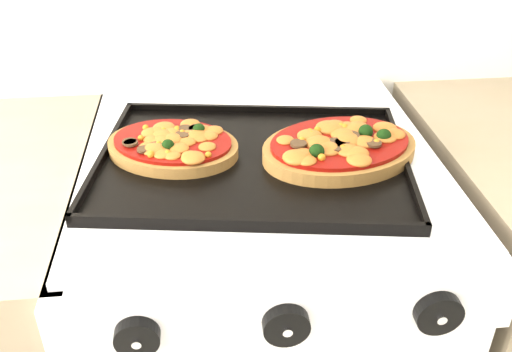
{
  "coord_description": "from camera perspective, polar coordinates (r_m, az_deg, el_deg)",
  "views": [
    {
      "loc": [
        -0.12,
        0.88,
        1.39
      ],
      "look_at": [
        -0.04,
        1.62,
        0.92
      ],
      "focal_mm": 40.0,
      "sensor_mm": 36.0,
      "label": 1
    }
  ],
  "objects": [
    {
      "name": "control_panel",
      "position": [
        0.74,
        3.11,
        -13.55
      ],
      "size": [
        0.6,
        0.02,
        0.09
      ],
      "primitive_type": "cube",
      "color": "white",
      "rests_on": "stove"
    },
    {
      "name": "pizza_right",
      "position": [
        0.93,
        8.35,
        3.0
      ],
      "size": [
        0.29,
        0.24,
        0.04
      ],
      "primitive_type": null,
      "rotation": [
        0.0,
        0.0,
        0.21
      ],
      "color": "olive",
      "rests_on": "baking_tray"
    },
    {
      "name": "baking_tray",
      "position": [
        0.92,
        -0.32,
        1.75
      ],
      "size": [
        0.54,
        0.43,
        0.02
      ],
      "primitive_type": "cube",
      "rotation": [
        0.0,
        0.0,
        -0.15
      ],
      "color": "black",
      "rests_on": "stove"
    },
    {
      "name": "knob_center",
      "position": [
        0.73,
        3.04,
        -14.69
      ],
      "size": [
        0.06,
        0.02,
        0.06
      ],
      "primitive_type": "cylinder",
      "rotation": [
        1.57,
        0.0,
        0.0
      ],
      "color": "black",
      "rests_on": "control_panel"
    },
    {
      "name": "knob_left",
      "position": [
        0.73,
        -11.8,
        -15.5
      ],
      "size": [
        0.06,
        0.02,
        0.06
      ],
      "primitive_type": "cylinder",
      "rotation": [
        1.57,
        0.0,
        0.0
      ],
      "color": "black",
      "rests_on": "control_panel"
    },
    {
      "name": "knob_right",
      "position": [
        0.78,
        17.78,
        -12.95
      ],
      "size": [
        0.06,
        0.02,
        0.06
      ],
      "primitive_type": "cylinder",
      "rotation": [
        1.57,
        0.0,
        0.0
      ],
      "color": "black",
      "rests_on": "control_panel"
    },
    {
      "name": "stove",
      "position": [
        1.25,
        0.32,
        -16.2
      ],
      "size": [
        0.6,
        0.6,
        0.91
      ],
      "primitive_type": "cube",
      "color": "white",
      "rests_on": "floor"
    },
    {
      "name": "pizza_left",
      "position": [
        0.94,
        -8.33,
        3.17
      ],
      "size": [
        0.26,
        0.23,
        0.03
      ],
      "primitive_type": null,
      "rotation": [
        0.0,
        0.0,
        -0.36
      ],
      "color": "olive",
      "rests_on": "baking_tray"
    }
  ]
}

